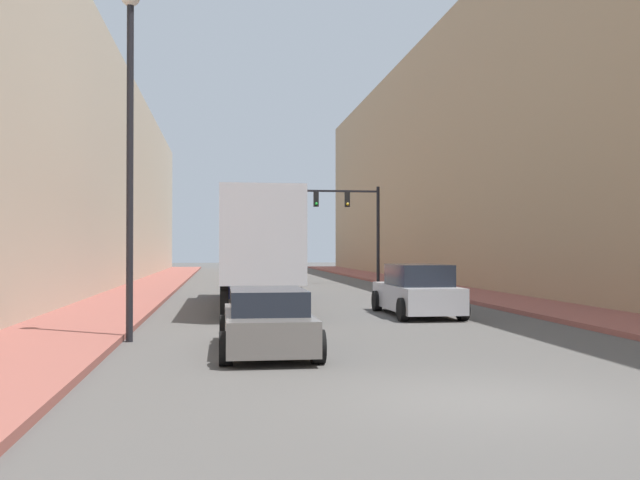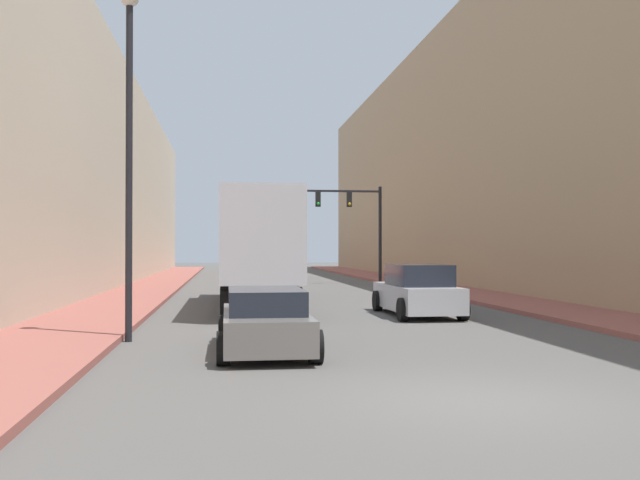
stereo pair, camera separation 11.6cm
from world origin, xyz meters
TOP-DOWN VIEW (x-y plane):
  - ground_plane at (0.00, 0.00)m, footprint 200.00×200.00m
  - sidewalk_right at (7.53, 30.00)m, footprint 3.16×80.00m
  - sidewalk_left at (-7.53, 30.00)m, footprint 3.16×80.00m
  - building_right at (12.10, 30.00)m, footprint 6.00×80.00m
  - building_left at (-12.10, 30.00)m, footprint 6.00×80.00m
  - semi_truck at (-2.51, 16.86)m, footprint 2.50×12.90m
  - sedan_car at (-2.75, 5.15)m, footprint 1.96×4.60m
  - suv_car at (2.57, 12.61)m, footprint 2.09×4.86m
  - traffic_signal_gantry at (4.40, 32.91)m, footprint 5.85×0.35m
  - street_lamp at (-5.80, 7.21)m, footprint 0.44×0.44m

SIDE VIEW (x-z plane):
  - ground_plane at x=0.00m, z-range 0.00..0.00m
  - sidewalk_right at x=7.53m, z-range 0.00..0.15m
  - sidewalk_left at x=-7.53m, z-range 0.00..0.15m
  - sedan_car at x=-2.75m, z-range -0.02..1.31m
  - suv_car at x=2.57m, z-range -0.05..1.61m
  - semi_truck at x=-2.51m, z-range 0.26..4.30m
  - traffic_signal_gantry at x=4.40m, z-range 1.13..7.09m
  - street_lamp at x=-5.80m, z-range 1.03..9.27m
  - building_left at x=-12.10m, z-range 0.00..12.68m
  - building_right at x=12.10m, z-range 0.00..15.74m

